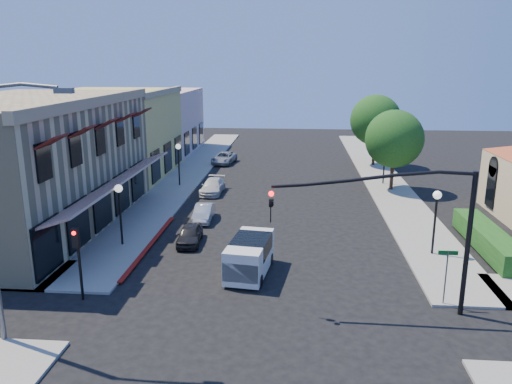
# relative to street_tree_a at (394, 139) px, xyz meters

# --- Properties ---
(ground) EXTENTS (120.00, 120.00, 0.00)m
(ground) POSITION_rel_street_tree_a_xyz_m (-8.80, -22.00, -4.19)
(ground) COLOR black
(ground) RESTS_ON ground
(sidewalk_left) EXTENTS (3.50, 50.00, 0.12)m
(sidewalk_left) POSITION_rel_street_tree_a_xyz_m (-17.55, 5.00, -4.13)
(sidewalk_left) COLOR gray
(sidewalk_left) RESTS_ON ground
(sidewalk_right) EXTENTS (3.50, 50.00, 0.12)m
(sidewalk_right) POSITION_rel_street_tree_a_xyz_m (-0.05, 5.00, -4.13)
(sidewalk_right) COLOR gray
(sidewalk_right) RESTS_ON ground
(curb_red_strip) EXTENTS (0.25, 10.00, 0.06)m
(curb_red_strip) POSITION_rel_street_tree_a_xyz_m (-15.70, -14.00, -4.19)
(curb_red_strip) COLOR maroon
(curb_red_strip) RESTS_ON ground
(corner_brick_building) EXTENTS (11.77, 18.20, 8.10)m
(corner_brick_building) POSITION_rel_street_tree_a_xyz_m (-24.25, -11.00, -0.19)
(corner_brick_building) COLOR tan
(corner_brick_building) RESTS_ON ground
(yellow_stucco_building) EXTENTS (10.00, 12.00, 7.60)m
(yellow_stucco_building) POSITION_rel_street_tree_a_xyz_m (-24.30, 4.00, -0.39)
(yellow_stucco_building) COLOR tan
(yellow_stucco_building) RESTS_ON ground
(pink_stucco_building) EXTENTS (10.00, 12.00, 7.00)m
(pink_stucco_building) POSITION_rel_street_tree_a_xyz_m (-24.30, 16.00, -0.69)
(pink_stucco_building) COLOR tan
(pink_stucco_building) RESTS_ON ground
(hedge) EXTENTS (1.40, 8.00, 1.10)m
(hedge) POSITION_rel_street_tree_a_xyz_m (2.90, -13.00, -4.19)
(hedge) COLOR #194814
(hedge) RESTS_ON ground
(street_tree_a) EXTENTS (4.56, 4.56, 6.48)m
(street_tree_a) POSITION_rel_street_tree_a_xyz_m (0.00, 0.00, 0.00)
(street_tree_a) COLOR black
(street_tree_a) RESTS_ON ground
(street_tree_b) EXTENTS (4.94, 4.94, 7.02)m
(street_tree_b) POSITION_rel_street_tree_a_xyz_m (0.00, 10.00, 0.35)
(street_tree_b) COLOR black
(street_tree_b) RESTS_ON ground
(signal_mast_arm) EXTENTS (8.01, 0.39, 6.00)m
(signal_mast_arm) POSITION_rel_street_tree_a_xyz_m (-2.94, -20.50, -0.11)
(signal_mast_arm) COLOR black
(signal_mast_arm) RESTS_ON ground
(secondary_signal) EXTENTS (0.28, 0.42, 3.32)m
(secondary_signal) POSITION_rel_street_tree_a_xyz_m (-16.80, -20.59, -1.88)
(secondary_signal) COLOR black
(secondary_signal) RESTS_ON ground
(street_name_sign) EXTENTS (0.80, 0.06, 2.50)m
(street_name_sign) POSITION_rel_street_tree_a_xyz_m (-1.30, -19.80, -2.50)
(street_name_sign) COLOR #595B5E
(street_name_sign) RESTS_ON ground
(lamppost_left_near) EXTENTS (0.44, 0.44, 3.57)m
(lamppost_left_near) POSITION_rel_street_tree_a_xyz_m (-17.30, -14.00, -1.46)
(lamppost_left_near) COLOR black
(lamppost_left_near) RESTS_ON ground
(lamppost_left_far) EXTENTS (0.44, 0.44, 3.57)m
(lamppost_left_far) POSITION_rel_street_tree_a_xyz_m (-17.30, 0.00, -1.46)
(lamppost_left_far) COLOR black
(lamppost_left_far) RESTS_ON ground
(lamppost_right_near) EXTENTS (0.44, 0.44, 3.57)m
(lamppost_right_near) POSITION_rel_street_tree_a_xyz_m (-0.30, -14.00, -1.46)
(lamppost_right_near) COLOR black
(lamppost_right_near) RESTS_ON ground
(lamppost_right_far) EXTENTS (0.44, 0.44, 3.57)m
(lamppost_right_far) POSITION_rel_street_tree_a_xyz_m (-0.30, 2.00, -1.46)
(lamppost_right_far) COLOR black
(lamppost_right_far) RESTS_ON ground
(white_van) EXTENTS (2.19, 4.12, 1.75)m
(white_van) POSITION_rel_street_tree_a_xyz_m (-9.81, -17.22, -3.18)
(white_van) COLOR silver
(white_van) RESTS_ON ground
(parked_car_a) EXTENTS (1.42, 3.18, 1.06)m
(parked_car_a) POSITION_rel_street_tree_a_xyz_m (-13.60, -13.25, -3.66)
(parked_car_a) COLOR black
(parked_car_a) RESTS_ON ground
(parked_car_b) EXTENTS (1.20, 3.20, 1.05)m
(parked_car_b) POSITION_rel_street_tree_a_xyz_m (-13.60, -9.00, -3.67)
(parked_car_b) COLOR #B9BCBF
(parked_car_b) RESTS_ON ground
(parked_car_c) EXTENTS (1.68, 3.91, 1.12)m
(parked_car_c) POSITION_rel_street_tree_a_xyz_m (-14.17, -2.00, -3.63)
(parked_car_c) COLOR silver
(parked_car_c) RESTS_ON ground
(parked_car_d) EXTENTS (2.44, 4.35, 1.15)m
(parked_car_d) POSITION_rel_street_tree_a_xyz_m (-15.00, 9.91, -3.62)
(parked_car_d) COLOR #A1A3A6
(parked_car_d) RESTS_ON ground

